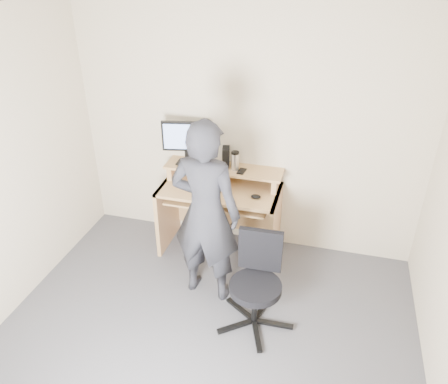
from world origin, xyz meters
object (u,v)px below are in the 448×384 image
at_px(desk, 222,202).
at_px(person, 206,213).
at_px(office_chair, 257,278).
at_px(monitor, 186,139).

height_order(desk, person, person).
xyz_separation_m(office_chair, person, (-0.51, 0.24, 0.41)).
bearing_deg(office_chair, monitor, 131.26).
height_order(office_chair, person, person).
relative_size(desk, person, 0.70).
relative_size(desk, monitor, 2.50).
height_order(desk, office_chair, desk).
xyz_separation_m(desk, monitor, (-0.38, 0.06, 0.64)).
bearing_deg(office_chair, person, 153.03).
bearing_deg(person, office_chair, 160.44).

